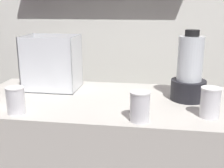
# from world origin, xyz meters

# --- Properties ---
(back_wall_unit) EXTENTS (2.60, 0.24, 2.50)m
(back_wall_unit) POSITION_xyz_m (-0.01, 0.77, 1.26)
(back_wall_unit) COLOR silver
(back_wall_unit) RESTS_ON ground_plane
(carrot_display_bin) EXTENTS (0.29, 0.21, 0.30)m
(carrot_display_bin) POSITION_xyz_m (-0.35, 0.14, 0.99)
(carrot_display_bin) COLOR white
(carrot_display_bin) RESTS_ON counter
(blender_pitcher) EXTENTS (0.17, 0.17, 0.34)m
(blender_pitcher) POSITION_xyz_m (0.37, 0.06, 1.04)
(blender_pitcher) COLOR black
(blender_pitcher) RESTS_ON counter
(juice_cup_beet_left) EXTENTS (0.08, 0.08, 0.12)m
(juice_cup_beet_left) POSITION_xyz_m (-0.38, -0.25, 0.95)
(juice_cup_beet_left) COLOR white
(juice_cup_beet_left) RESTS_ON counter
(juice_cup_pomegranate_middle) EXTENTS (0.08, 0.08, 0.12)m
(juice_cup_pomegranate_middle) POSITION_xyz_m (0.15, -0.25, 0.95)
(juice_cup_pomegranate_middle) COLOR white
(juice_cup_pomegranate_middle) RESTS_ON counter
(juice_cup_beet_right) EXTENTS (0.08, 0.08, 0.13)m
(juice_cup_beet_right) POSITION_xyz_m (0.44, -0.17, 0.96)
(juice_cup_beet_right) COLOR white
(juice_cup_beet_right) RESTS_ON counter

